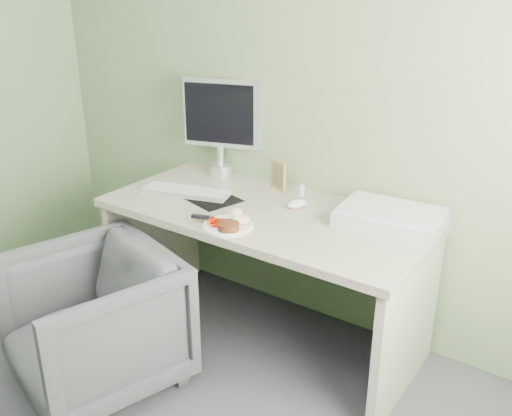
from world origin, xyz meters
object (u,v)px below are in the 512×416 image
Objects in this scene: desk_chair at (94,322)px; desk at (264,244)px; monitor at (222,122)px; plate at (228,226)px; scanner at (390,218)px.

desk is at bearing 75.81° from desk_chair.
monitor is 1.26m from desk_chair.
monitor is at bearing 110.05° from desk_chair.
desk is at bearing -49.57° from monitor.
desk is 0.76m from monitor.
desk is 0.88m from desk_chair.
desk_chair is at bearing -131.73° from plate.
desk is 0.64m from scanner.
desk_chair is (-0.44, -0.73, -0.22)m from desk.
monitor reaches higher than plate.
monitor reaches higher than desk.
plate is 0.50× the size of scanner.
plate is 0.43× the size of monitor.
scanner reaches higher than desk.
monitor is 0.76× the size of desk_chair.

